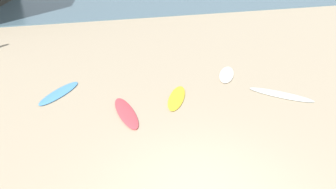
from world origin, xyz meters
TOP-DOWN VIEW (x-y plane):
  - surfboard_0 at (-2.69, 6.44)m, footprint 1.76×2.09m
  - surfboard_2 at (3.89, 6.10)m, footprint 1.55×1.96m
  - surfboard_3 at (-0.75, 4.15)m, footprint 0.59×2.25m
  - surfboard_4 at (1.15, 4.67)m, footprint 1.45×2.06m
  - surfboard_5 at (4.74, 3.71)m, footprint 1.84×2.08m

SIDE VIEW (x-z plane):
  - surfboard_0 at x=-2.69m, z-range 0.00..0.07m
  - surfboard_5 at x=4.74m, z-range 0.00..0.07m
  - surfboard_4 at x=1.15m, z-range 0.00..0.07m
  - surfboard_3 at x=-0.75m, z-range 0.00..0.08m
  - surfboard_2 at x=3.89m, z-range 0.00..0.09m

